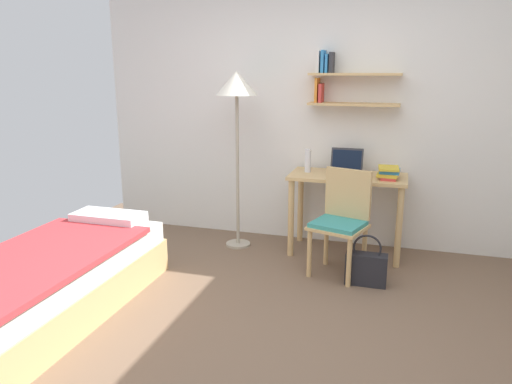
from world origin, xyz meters
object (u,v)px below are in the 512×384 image
at_px(desk_chair, 341,218).
at_px(laptop, 346,167).
at_px(book_stack, 389,173).
at_px(standing_lamp, 237,93).
at_px(water_bottle, 308,161).
at_px(bed, 52,282).
at_px(desk, 347,191).
at_px(handbag, 366,268).

relative_size(desk_chair, laptop, 2.93).
bearing_deg(desk_chair, laptop, 94.34).
bearing_deg(laptop, book_stack, -18.98).
distance_m(desk_chair, standing_lamp, 1.50).
bearing_deg(water_bottle, book_stack, -6.07).
bearing_deg(water_bottle, bed, -129.09).
distance_m(desk, book_stack, 0.42).
xyz_separation_m(laptop, handbag, (0.28, -0.74, -0.68)).
bearing_deg(standing_lamp, handbag, -23.39).
bearing_deg(standing_lamp, desk_chair, -19.97).
bearing_deg(book_stack, water_bottle, 173.93).
distance_m(desk, desk_chair, 0.50).
bearing_deg(bed, desk, 44.06).
bearing_deg(standing_lamp, laptop, 10.23).
xyz_separation_m(laptop, water_bottle, (-0.35, -0.06, 0.05)).
height_order(desk_chair, water_bottle, water_bottle).
height_order(water_bottle, handbag, water_bottle).
bearing_deg(bed, standing_lamp, 64.25).
height_order(desk, water_bottle, water_bottle).
height_order(laptop, book_stack, laptop).
xyz_separation_m(desk, handbag, (0.25, -0.66, -0.47)).
relative_size(desk_chair, water_bottle, 4.08).
distance_m(standing_lamp, laptop, 1.23).
bearing_deg(book_stack, handbag, -100.48).
height_order(desk, standing_lamp, standing_lamp).
relative_size(water_bottle, book_stack, 0.87).
bearing_deg(desk, book_stack, -8.56).
xyz_separation_m(bed, desk, (1.86, 1.80, 0.37)).
distance_m(laptop, book_stack, 0.41).
bearing_deg(desk_chair, standing_lamp, 160.03).
xyz_separation_m(laptop, book_stack, (0.39, -0.13, -0.00)).
relative_size(laptop, book_stack, 1.21).
bearing_deg(handbag, laptop, 110.68).
height_order(book_stack, handbag, book_stack).
distance_m(bed, desk, 2.62).
height_order(laptop, handbag, laptop).
distance_m(bed, laptop, 2.69).
height_order(bed, desk, desk).
bearing_deg(laptop, desk, -69.24).
xyz_separation_m(desk, laptop, (-0.03, 0.08, 0.21)).
distance_m(desk, standing_lamp, 1.37).
xyz_separation_m(standing_lamp, water_bottle, (0.66, 0.13, -0.62)).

